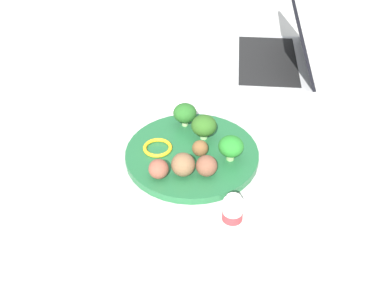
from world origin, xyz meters
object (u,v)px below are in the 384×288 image
Objects in this scene: meatball_center at (200,148)px; broccoli_floret_mid_left at (204,126)px; pepper_ring_front_left at (158,148)px; yogurt_bottle at (232,213)px; broccoli_floret_front_right at (231,147)px; meatball_mid_left at (183,165)px; knife at (161,89)px; plate at (192,154)px; napkin at (155,94)px; meatball_mid_right at (159,169)px; meatball_back_right at (205,166)px; fork at (148,92)px; laptop at (277,53)px; broccoli_floret_back_left at (185,113)px.

broccoli_floret_mid_left is at bearing -30.78° from meatball_center.
yogurt_bottle is at bearing -166.21° from pepper_ring_front_left.
broccoli_floret_front_right is at bearing -125.61° from meatball_center.
meatball_mid_left is 0.34m from knife.
broccoli_floret_front_right is 0.37× the size of knife.
meatball_center is (-0.02, -0.01, 0.02)m from plate.
yogurt_bottle reaches higher than napkin.
meatball_mid_right is at bearing 78.25° from meatball_mid_left.
plate is at bearing 178.55° from napkin.
meatball_back_right is 0.34m from napkin.
meatball_mid_left is 0.39× the size of fork.
plate is at bearing 174.90° from knife.
meatball_mid_right is 0.09m from pepper_ring_front_left.
broccoli_floret_mid_left is 0.24m from knife.
yogurt_bottle reaches higher than meatball_center.
meatball_mid_right is at bearing 166.31° from fork.
laptop is at bearing -41.85° from broccoli_floret_front_right.
meatball_mid_left is 0.12× the size of laptop.
yogurt_bottle is at bearing -151.81° from meatball_mid_right.
meatball_center is 0.46m from laptop.
broccoli_floret_front_right is at bearing -70.49° from meatball_back_right.
meatball_back_right is 0.13m from pepper_ring_front_left.
plate is 0.03m from meatball_center.
pepper_ring_front_left is (-0.06, 0.09, -0.03)m from broccoli_floret_back_left.
broccoli_floret_mid_left is at bearing -11.14° from yogurt_bottle.
yogurt_bottle is at bearing -179.31° from fork.
yogurt_bottle is at bearing 174.71° from meatball_center.
broccoli_floret_mid_left reaches higher than pepper_ring_front_left.
broccoli_floret_front_right is 0.77× the size of yogurt_bottle.
napkin is 0.47m from yogurt_bottle.
laptop reaches higher than broccoli_floret_back_left.
broccoli_floret_back_left is 1.59× the size of meatball_center.
napkin is (0.34, -0.01, -0.03)m from meatball_back_right.
laptop reaches higher than yogurt_bottle.
meatball_mid_right is (-0.14, 0.11, -0.01)m from broccoli_floret_back_left.
knife is (0.00, -0.04, -0.00)m from fork.
yogurt_bottle is (-0.48, -0.01, 0.02)m from fork.
broccoli_floret_front_right reaches higher than meatball_center.
broccoli_floret_back_left is (0.06, 0.02, -0.00)m from broccoli_floret_mid_left.
broccoli_floret_front_right is 0.15m from broccoli_floret_back_left.
broccoli_floret_mid_left is at bearing -42.24° from meatball_mid_left.
pepper_ring_front_left is (0.09, 0.02, -0.02)m from meatball_mid_left.
pepper_ring_front_left is at bearing 162.88° from napkin.
broccoli_floret_mid_left reaches higher than napkin.
broccoli_floret_mid_left is 0.89× the size of pepper_ring_front_left.
broccoli_floret_mid_left is 1.01× the size of broccoli_floret_front_right.
plate is 0.08m from meatball_back_right.
meatball_mid_left is 0.28× the size of napkin.
yogurt_bottle is (-0.24, -0.06, 0.01)m from pepper_ring_front_left.
broccoli_floret_mid_left is at bearing -171.53° from napkin.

